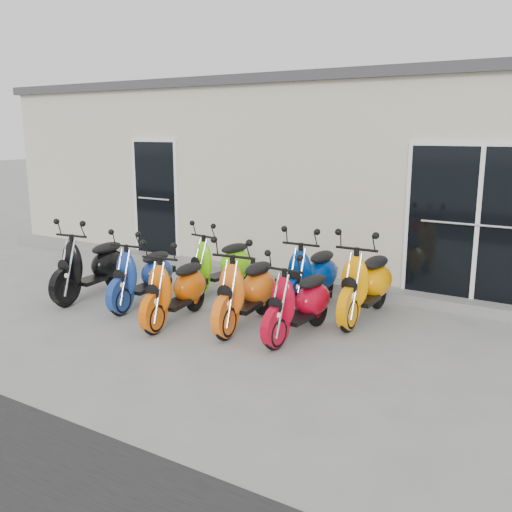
% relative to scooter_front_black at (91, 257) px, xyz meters
% --- Properties ---
extents(ground, '(80.00, 80.00, 0.00)m').
position_rel_scooter_front_black_xyz_m(ground, '(2.37, 0.23, -0.62)').
color(ground, gray).
rests_on(ground, ground).
extents(building, '(14.00, 6.00, 3.20)m').
position_rel_scooter_front_black_xyz_m(building, '(2.37, 5.43, 0.98)').
color(building, beige).
rests_on(building, ground).
extents(roof_cap, '(14.20, 6.20, 0.16)m').
position_rel_scooter_front_black_xyz_m(roof_cap, '(2.37, 5.43, 2.66)').
color(roof_cap, '#3F3F42').
rests_on(roof_cap, building).
extents(front_step, '(14.00, 0.40, 0.15)m').
position_rel_scooter_front_black_xyz_m(front_step, '(2.37, 2.25, -0.54)').
color(front_step, gray).
rests_on(front_step, ground).
extents(door_left, '(1.07, 0.08, 2.22)m').
position_rel_scooter_front_black_xyz_m(door_left, '(-0.83, 2.40, 0.64)').
color(door_left, black).
rests_on(door_left, front_step).
extents(door_right, '(2.02, 0.08, 2.22)m').
position_rel_scooter_front_black_xyz_m(door_right, '(4.97, 2.40, 0.64)').
color(door_right, black).
rests_on(door_right, front_step).
extents(scooter_front_black, '(0.81, 1.74, 1.24)m').
position_rel_scooter_front_black_xyz_m(scooter_front_black, '(0.00, 0.00, 0.00)').
color(scooter_front_black, black).
rests_on(scooter_front_black, ground).
extents(scooter_front_blue, '(0.77, 1.62, 1.15)m').
position_rel_scooter_front_black_xyz_m(scooter_front_blue, '(0.94, 0.09, -0.04)').
color(scooter_front_blue, navy).
rests_on(scooter_front_blue, ground).
extents(scooter_front_orange_a, '(0.78, 1.62, 1.15)m').
position_rel_scooter_front_black_xyz_m(scooter_front_orange_a, '(1.81, -0.23, -0.05)').
color(scooter_front_orange_a, '#EA5D07').
rests_on(scooter_front_orange_a, ground).
extents(scooter_front_orange_b, '(0.79, 1.71, 1.22)m').
position_rel_scooter_front_black_xyz_m(scooter_front_orange_b, '(2.67, 0.12, -0.01)').
color(scooter_front_orange_b, orange).
rests_on(scooter_front_orange_b, ground).
extents(scooter_front_red, '(0.63, 1.55, 1.12)m').
position_rel_scooter_front_black_xyz_m(scooter_front_red, '(3.43, 0.12, -0.06)').
color(scooter_front_red, '#B4051D').
rests_on(scooter_front_red, ground).
extents(scooter_back_green, '(0.78, 1.61, 1.15)m').
position_rel_scooter_front_black_xyz_m(scooter_back_green, '(1.46, 1.26, -0.05)').
color(scooter_back_green, '#75E60B').
rests_on(scooter_back_green, ground).
extents(scooter_back_blue, '(0.68, 1.69, 1.23)m').
position_rel_scooter_front_black_xyz_m(scooter_back_blue, '(3.06, 1.20, -0.01)').
color(scooter_back_blue, navy).
rests_on(scooter_back_blue, ground).
extents(scooter_back_yellow, '(0.65, 1.72, 1.26)m').
position_rel_scooter_front_black_xyz_m(scooter_back_yellow, '(3.86, 1.18, 0.01)').
color(scooter_back_yellow, '#FF9800').
rests_on(scooter_back_yellow, ground).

